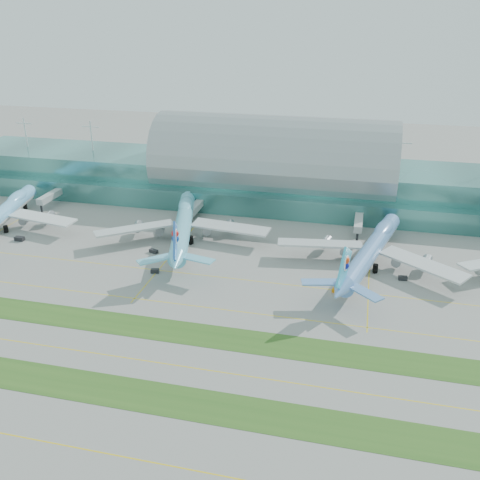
# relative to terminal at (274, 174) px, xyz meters

# --- Properties ---
(ground) EXTENTS (700.00, 700.00, 0.00)m
(ground) POSITION_rel_terminal_xyz_m (-0.01, -128.79, -14.23)
(ground) COLOR gray
(ground) RESTS_ON ground
(terminal) EXTENTS (340.00, 69.10, 36.00)m
(terminal) POSITION_rel_terminal_xyz_m (0.00, 0.00, 0.00)
(terminal) COLOR #3D7A75
(terminal) RESTS_ON ground
(grass_strip_near) EXTENTS (420.00, 12.00, 0.08)m
(grass_strip_near) POSITION_rel_terminal_xyz_m (-0.01, -156.79, -14.19)
(grass_strip_near) COLOR #2D591E
(grass_strip_near) RESTS_ON ground
(grass_strip_far) EXTENTS (420.00, 12.00, 0.08)m
(grass_strip_far) POSITION_rel_terminal_xyz_m (-0.01, -126.79, -14.19)
(grass_strip_far) COLOR #2D591E
(grass_strip_far) RESTS_ON ground
(taxiline_a) EXTENTS (420.00, 0.35, 0.01)m
(taxiline_a) POSITION_rel_terminal_xyz_m (-0.01, -176.79, -14.22)
(taxiline_a) COLOR yellow
(taxiline_a) RESTS_ON ground
(taxiline_b) EXTENTS (420.00, 0.35, 0.01)m
(taxiline_b) POSITION_rel_terminal_xyz_m (-0.01, -142.79, -14.22)
(taxiline_b) COLOR yellow
(taxiline_b) RESTS_ON ground
(taxiline_c) EXTENTS (420.00, 0.35, 0.01)m
(taxiline_c) POSITION_rel_terminal_xyz_m (-0.01, -110.79, -14.22)
(taxiline_c) COLOR yellow
(taxiline_c) RESTS_ON ground
(taxiline_d) EXTENTS (420.00, 0.35, 0.01)m
(taxiline_d) POSITION_rel_terminal_xyz_m (-0.01, -88.79, -14.22)
(taxiline_d) COLOR yellow
(taxiline_d) RESTS_ON ground
(airliner_a) EXTENTS (70.51, 81.15, 22.51)m
(airliner_a) POSITION_rel_terminal_xyz_m (-111.67, -65.62, -7.28)
(airliner_a) COLOR #70BFF8
(airliner_a) RESTS_ON ground
(airliner_b) EXTENTS (71.83, 83.04, 23.24)m
(airliner_b) POSITION_rel_terminal_xyz_m (-28.49, -58.47, -7.06)
(airliner_b) COLOR #68CAE6
(airliner_b) RESTS_ON ground
(airliner_c) EXTENTS (70.97, 81.92, 22.85)m
(airliner_c) POSITION_rel_terminal_xyz_m (49.69, -66.12, -7.18)
(airliner_c) COLOR #6193D6
(airliner_c) RESTS_ON ground
(gse_b) EXTENTS (3.96, 2.15, 1.78)m
(gse_b) POSITION_rel_terminal_xyz_m (-96.26, -76.26, -13.34)
(gse_b) COLOR black
(gse_b) RESTS_ON ground
(gse_c) EXTENTS (3.40, 2.41, 1.46)m
(gse_c) POSITION_rel_terminal_xyz_m (-28.79, -91.00, -13.50)
(gse_c) COLOR black
(gse_c) RESTS_ON ground
(gse_d) EXTENTS (4.04, 2.82, 1.42)m
(gse_d) POSITION_rel_terminal_xyz_m (-35.92, -74.53, -13.52)
(gse_d) COLOR black
(gse_d) RESTS_ON ground
(gse_e) EXTENTS (4.19, 2.93, 1.38)m
(gse_e) POSITION_rel_terminal_xyz_m (39.13, -90.57, -13.53)
(gse_e) COLOR orange
(gse_e) RESTS_ON ground
(gse_f) EXTENTS (3.31, 1.94, 1.55)m
(gse_f) POSITION_rel_terminal_xyz_m (61.63, -75.54, -13.45)
(gse_f) COLOR black
(gse_f) RESTS_ON ground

